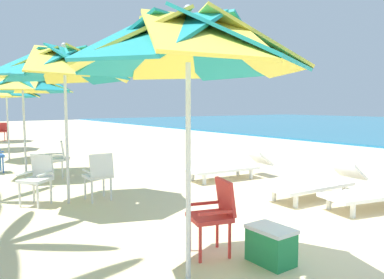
% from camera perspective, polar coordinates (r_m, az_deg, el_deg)
% --- Properties ---
extents(ground_plane, '(80.00, 80.00, 0.00)m').
position_cam_1_polar(ground_plane, '(5.91, 21.97, -11.97)').
color(ground_plane, beige).
extents(beach_umbrella_0, '(2.30, 2.30, 2.65)m').
position_cam_1_polar(beach_umbrella_0, '(3.58, -0.60, 14.10)').
color(beach_umbrella_0, silver).
rests_on(beach_umbrella_0, ground).
extents(plastic_chair_0, '(0.55, 0.57, 0.87)m').
position_cam_1_polar(plastic_chair_0, '(4.34, 3.52, -11.02)').
color(plastic_chair_0, red).
rests_on(plastic_chair_0, ground).
extents(beach_umbrella_1, '(2.38, 2.38, 2.77)m').
position_cam_1_polar(beach_umbrella_1, '(6.77, -18.99, 10.68)').
color(beach_umbrella_1, silver).
rests_on(beach_umbrella_1, ground).
extents(plastic_chair_1, '(0.47, 0.45, 0.87)m').
position_cam_1_polar(plastic_chair_1, '(6.87, -14.09, -5.07)').
color(plastic_chair_1, white).
rests_on(plastic_chair_1, ground).
extents(plastic_chair_2, '(0.63, 0.63, 0.87)m').
position_cam_1_polar(plastic_chair_2, '(6.95, -22.62, -5.21)').
color(plastic_chair_2, white).
rests_on(plastic_chair_2, ground).
extents(beach_umbrella_2, '(2.43, 2.43, 2.61)m').
position_cam_1_polar(beach_umbrella_2, '(9.83, -24.60, 7.95)').
color(beach_umbrella_2, silver).
rests_on(beach_umbrella_2, ground).
extents(plastic_chair_3, '(0.54, 0.57, 0.87)m').
position_cam_1_polar(plastic_chair_3, '(9.31, -20.01, -2.54)').
color(plastic_chair_3, white).
rests_on(plastic_chair_3, ground).
extents(beach_umbrella_3, '(2.04, 2.04, 2.49)m').
position_cam_1_polar(beach_umbrella_3, '(12.92, -26.64, 6.70)').
color(beach_umbrella_3, silver).
rests_on(beach_umbrella_3, ground).
extents(plastic_chair_7, '(0.61, 0.59, 0.87)m').
position_cam_1_polar(plastic_chair_7, '(20.11, -27.14, 1.26)').
color(plastic_chair_7, red).
rests_on(plastic_chair_7, ground).
extents(sun_lounger_1, '(1.11, 2.23, 0.62)m').
position_cam_1_polar(sun_lounger_1, '(7.00, 26.94, -7.10)').
color(sun_lounger_1, white).
rests_on(sun_lounger_1, ground).
extents(sun_lounger_2, '(0.78, 2.18, 0.62)m').
position_cam_1_polar(sun_lounger_2, '(7.29, 18.75, -6.33)').
color(sun_lounger_2, white).
rests_on(sun_lounger_2, ground).
extents(sun_lounger_3, '(0.84, 2.20, 0.62)m').
position_cam_1_polar(sun_lounger_3, '(8.71, 5.79, -4.19)').
color(sun_lounger_3, white).
rests_on(sun_lounger_3, ground).
extents(cooler_box, '(0.50, 0.34, 0.40)m').
position_cam_1_polar(cooler_box, '(4.28, 12.02, -15.56)').
color(cooler_box, '#238C4C').
rests_on(cooler_box, ground).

